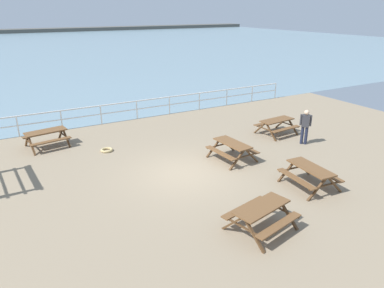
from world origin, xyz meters
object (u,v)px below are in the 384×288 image
object	(u,v)px
picnic_table_near_left	(310,172)
picnic_table_far_left	(46,135)
picnic_table_mid_centre	(277,123)
picnic_table_far_right	(261,212)
picnic_table_near_right	(232,147)
visitor	(305,125)

from	to	relation	value
picnic_table_near_left	picnic_table_far_left	size ratio (longest dim) A/B	0.94
picnic_table_mid_centre	picnic_table_far_right	size ratio (longest dim) A/B	0.92
picnic_table_near_right	picnic_table_mid_centre	bearing A→B (deg)	-71.94
picnic_table_near_left	visitor	distance (m)	4.48
picnic_table_near_left	picnic_table_mid_centre	xyz separation A→B (m)	(2.87, 4.95, 0.00)
picnic_table_near_right	picnic_table_far_right	distance (m)	5.11
picnic_table_far_left	picnic_table_far_right	xyz separation A→B (m)	(4.36, -10.02, 0.00)
picnic_table_mid_centre	visitor	xyz separation A→B (m)	(0.18, -1.70, 0.36)
picnic_table_near_right	picnic_table_far_right	size ratio (longest dim) A/B	0.92
picnic_table_far_right	visitor	size ratio (longest dim) A/B	1.25
picnic_table_near_left	picnic_table_far_right	bearing A→B (deg)	114.59
picnic_table_near_left	visitor	xyz separation A→B (m)	(3.05, 3.26, 0.36)
picnic_table_mid_centre	picnic_table_far_left	bearing A→B (deg)	155.09
picnic_table_near_right	visitor	world-z (taller)	visitor
picnic_table_near_right	visitor	xyz separation A→B (m)	(4.05, -0.11, 0.36)
picnic_table_near_right	picnic_table_mid_centre	distance (m)	4.19
visitor	picnic_table_mid_centre	bearing A→B (deg)	55.14
picnic_table_near_left	picnic_table_near_right	bearing A→B (deg)	20.34
picnic_table_far_left	visitor	bearing A→B (deg)	-36.61
picnic_table_far_left	picnic_table_mid_centre	bearing A→B (deg)	-29.28
picnic_table_near_left	picnic_table_near_right	distance (m)	3.51
picnic_table_mid_centre	picnic_table_far_left	distance (m)	11.15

